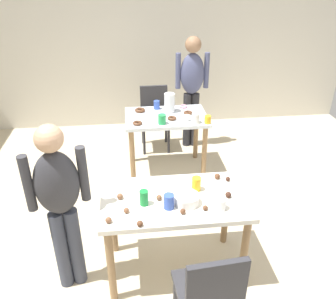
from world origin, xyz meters
TOP-DOWN VIEW (x-y plane):
  - ground_plane at (0.00, 0.00)m, footprint 6.40×6.40m
  - wall_back at (0.00, 3.20)m, footprint 6.40×0.10m
  - dining_table_near at (0.03, -0.01)m, footprint 1.15×0.66m
  - dining_table_far at (0.14, 1.64)m, footprint 0.98×0.66m
  - chair_near_table at (0.17, -0.71)m, footprint 0.43×0.43m
  - chair_far_table at (0.05, 2.33)m, footprint 0.40×0.40m
  - person_girl_near at (-0.83, -0.06)m, footprint 0.45×0.27m
  - person_adult_far at (0.56, 2.29)m, footprint 0.45×0.21m
  - mixing_bowl at (0.11, -0.08)m, footprint 0.19×0.19m
  - soda_can at (-0.21, -0.06)m, footprint 0.07×0.07m
  - fork_near at (0.00, 0.16)m, footprint 0.17×0.02m
  - cup_near_0 at (0.35, -0.18)m, footprint 0.09×0.09m
  - cup_near_1 at (0.22, 0.08)m, footprint 0.07×0.07m
  - cup_near_2 at (-0.03, -0.13)m, footprint 0.08×0.08m
  - cake_ball_0 at (0.51, 0.18)m, footprint 0.04×0.04m
  - cake_ball_1 at (0.06, -0.21)m, footprint 0.04×0.04m
  - cake_ball_2 at (-0.09, -0.02)m, footprint 0.04×0.04m
  - cake_ball_3 at (0.43, 0.23)m, footprint 0.05×0.05m
  - cake_ball_4 at (-0.35, -0.15)m, footprint 0.04×0.04m
  - cake_ball_5 at (-0.47, -0.25)m, footprint 0.05×0.05m
  - cake_ball_6 at (-0.39, 0.03)m, footprint 0.05×0.05m
  - cake_ball_7 at (0.24, -0.18)m, footprint 0.04×0.04m
  - cake_ball_8 at (-0.25, -0.31)m, footprint 0.05×0.05m
  - cake_ball_9 at (0.45, -0.05)m, footprint 0.05×0.05m
  - pitcher_far at (0.20, 1.77)m, footprint 0.13×0.13m
  - cup_far_0 at (0.59, 1.37)m, footprint 0.07×0.07m
  - cup_far_1 at (0.05, 1.87)m, footprint 0.07×0.07m
  - cup_far_2 at (0.45, 1.39)m, footprint 0.08×0.08m
  - cup_far_3 at (0.07, 1.41)m, footprint 0.09×0.09m
  - donut_far_0 at (0.38, 1.52)m, footprint 0.13×0.13m
  - donut_far_1 at (-0.21, 1.43)m, footprint 0.11×0.11m
  - donut_far_2 at (0.20, 1.52)m, footprint 0.11×0.11m
  - donut_far_3 at (0.39, 1.88)m, footprint 0.10×0.10m
  - donut_far_4 at (0.41, 1.67)m, footprint 0.11×0.11m
  - donut_far_5 at (-0.16, 1.81)m, footprint 0.13×0.13m

SIDE VIEW (x-z plane):
  - ground_plane at x=0.00m, z-range 0.00..0.00m
  - chair_near_table at x=0.17m, z-range 0.06..0.93m
  - chair_far_table at x=0.05m, z-range 0.06..0.93m
  - dining_table_far at x=0.14m, z-range 0.25..1.00m
  - dining_table_near at x=0.03m, z-range 0.26..1.01m
  - fork_near at x=0.00m, z-range 0.75..0.76m
  - donut_far_3 at x=0.39m, z-range 0.75..0.78m
  - donut_far_4 at x=0.41m, z-range 0.75..0.78m
  - donut_far_2 at x=0.20m, z-range 0.75..0.78m
  - donut_far_1 at x=-0.21m, z-range 0.75..0.78m
  - donut_far_5 at x=-0.16m, z-range 0.75..0.79m
  - cake_ball_0 at x=0.51m, z-range 0.75..0.79m
  - donut_far_0 at x=0.38m, z-range 0.75..0.79m
  - cake_ball_7 at x=0.24m, z-range 0.75..0.79m
  - cake_ball_4 at x=-0.35m, z-range 0.75..0.79m
  - cake_ball_1 at x=0.06m, z-range 0.75..0.79m
  - cake_ball_2 at x=-0.09m, z-range 0.75..0.79m
  - cake_ball_8 at x=-0.25m, z-range 0.75..0.80m
  - cake_ball_5 at x=-0.47m, z-range 0.75..0.80m
  - cake_ball_9 at x=0.45m, z-range 0.75..0.80m
  - cake_ball_6 at x=-0.39m, z-range 0.75..0.80m
  - cake_ball_3 at x=0.43m, z-range 0.75..0.80m
  - mixing_bowl at x=0.11m, z-range 0.75..0.83m
  - cup_near_0 at x=0.35m, z-range 0.75..0.84m
  - cup_far_0 at x=0.59m, z-range 0.75..0.84m
  - cup_far_1 at x=0.05m, z-range 0.75..0.86m
  - cup_far_3 at x=0.07m, z-range 0.75..0.86m
  - cup_far_2 at x=0.45m, z-range 0.75..0.86m
  - cup_near_2 at x=-0.03m, z-range 0.75..0.87m
  - cup_near_1 at x=0.22m, z-range 0.75..0.87m
  - soda_can at x=-0.21m, z-range 0.75..0.87m
  - person_girl_near at x=-0.83m, z-range 0.14..1.58m
  - pitcher_far at x=0.20m, z-range 0.75..0.98m
  - person_adult_far at x=0.56m, z-range 0.16..1.70m
  - wall_back at x=0.00m, z-range 0.00..2.60m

